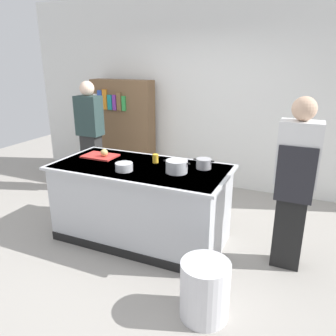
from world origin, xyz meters
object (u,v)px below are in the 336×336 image
object	(u,v)px
sauce_pan	(204,164)
trash_bin	(205,290)
juice_cup	(155,158)
person_chef	(295,182)
onion	(104,153)
mixing_bowl	(124,167)
bookshelf	(124,130)
person_guest	(90,134)
stock_pot	(177,166)

from	to	relation	value
sauce_pan	trash_bin	xyz separation A→B (m)	(0.39, -1.10, -0.70)
juice_cup	person_chef	bearing A→B (deg)	-1.96
onion	person_chef	world-z (taller)	person_chef
mixing_bowl	trash_bin	world-z (taller)	mixing_bowl
onion	person_chef	distance (m)	2.15
onion	mixing_bowl	bearing A→B (deg)	-34.03
onion	mixing_bowl	size ratio (longest dim) A/B	0.48
bookshelf	onion	bearing A→B (deg)	-65.84
person_guest	juice_cup	bearing A→B (deg)	65.57
onion	bookshelf	xyz separation A→B (m)	(-0.76, 1.69, -0.11)
trash_bin	bookshelf	bearing A→B (deg)	131.25
stock_pot	trash_bin	size ratio (longest dim) A/B	0.59
onion	sauce_pan	bearing A→B (deg)	4.87
trash_bin	person_chef	distance (m)	1.34
bookshelf	person_chef	bearing A→B (deg)	-29.82
sauce_pan	onion	bearing A→B (deg)	-175.13
mixing_bowl	bookshelf	distance (m)	2.35
sauce_pan	bookshelf	xyz separation A→B (m)	(-1.97, 1.59, -0.10)
juice_cup	sauce_pan	bearing A→B (deg)	2.44
trash_bin	person_guest	distance (m)	3.25
sauce_pan	person_chef	distance (m)	0.94
stock_pot	mixing_bowl	world-z (taller)	stock_pot
mixing_bowl	person_chef	size ratio (longest dim) A/B	0.11
mixing_bowl	person_chef	xyz separation A→B (m)	(1.69, 0.34, -0.03)
mixing_bowl	juice_cup	size ratio (longest dim) A/B	1.87
stock_pot	person_chef	xyz separation A→B (m)	(1.15, 0.16, -0.05)
sauce_pan	person_guest	xyz separation A→B (m)	(-2.12, 0.85, -0.04)
onion	person_guest	size ratio (longest dim) A/B	0.05
trash_bin	bookshelf	distance (m)	3.63
onion	trash_bin	xyz separation A→B (m)	(1.60, -1.00, -0.71)
trash_bin	person_chef	size ratio (longest dim) A/B	0.29
mixing_bowl	person_chef	world-z (taller)	person_chef
trash_bin	bookshelf	size ratio (longest dim) A/B	0.29
sauce_pan	juice_cup	bearing A→B (deg)	-177.56
mixing_bowl	person_guest	distance (m)	1.87
sauce_pan	bookshelf	world-z (taller)	bookshelf
onion	trash_bin	size ratio (longest dim) A/B	0.18
juice_cup	person_guest	distance (m)	1.78
juice_cup	trash_bin	distance (m)	1.60
person_chef	stock_pot	bearing A→B (deg)	108.54
sauce_pan	bookshelf	size ratio (longest dim) A/B	0.14
stock_pot	person_guest	xyz separation A→B (m)	(-1.90, 1.09, -0.05)
person_chef	bookshelf	xyz separation A→B (m)	(-2.91, 1.67, -0.06)
stock_pot	sauce_pan	world-z (taller)	stock_pot
sauce_pan	trash_bin	bearing A→B (deg)	-70.50
bookshelf	juice_cup	bearing A→B (deg)	-49.02
juice_cup	bookshelf	size ratio (longest dim) A/B	0.06
sauce_pan	person_chef	bearing A→B (deg)	-4.62
mixing_bowl	person_chef	distance (m)	1.72
mixing_bowl	bookshelf	size ratio (longest dim) A/B	0.11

